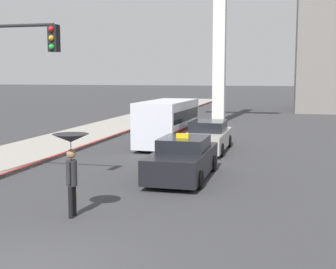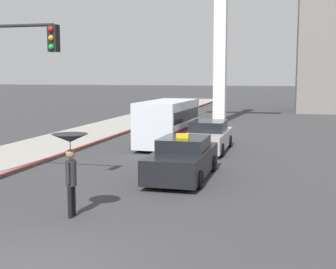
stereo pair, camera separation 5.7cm
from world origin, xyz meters
The scene contains 6 objects.
taxi centered at (1.12, 8.38, 0.67)m, with size 1.91×4.57×1.58m.
sedan_red centered at (0.98, 14.48, 0.66)m, with size 1.91×4.64×1.42m.
ambulance_van centered at (-1.20, 15.29, 1.29)m, with size 2.25×5.28×2.32m.
pedestrian_with_umbrella centered at (-0.63, 3.21, 1.67)m, with size 0.92×0.92×2.14m.
traffic_light centered at (-4.05, 5.45, 3.76)m, with size 3.45×0.38×5.39m.
monument_cross centered at (-0.43, 28.10, 9.13)m, with size 7.08×0.90×16.10m.
Camera 1 is at (4.60, -7.44, 3.61)m, focal length 50.00 mm.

